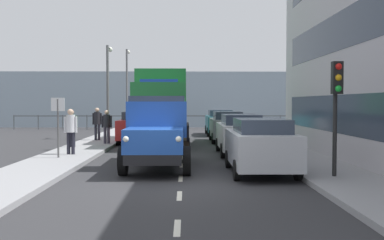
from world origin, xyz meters
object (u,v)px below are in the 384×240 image
object	(u,v)px
traffic_light_near	(336,93)
car_grey_kerbside_2	(227,126)
pedestrian_near_railing	(71,127)
pedestrian_with_bag	(97,121)
lamp_post_far	(127,81)
lorry_cargo_green	(162,105)
pedestrian_by_lamp	(72,125)
car_silver_kerbside_near	(260,145)
lamp_post_promenade	(108,81)
car_teal_kerbside_3	(220,122)
pedestrian_couple_b	(107,124)
car_white_kerbside_1	(240,134)
car_red_oppositeside_0	(138,127)
street_sign	(58,117)
truck_vintage_blue	(158,134)

from	to	relation	value
traffic_light_near	car_grey_kerbside_2	bearing A→B (deg)	-81.83
car_grey_kerbside_2	traffic_light_near	xyz separation A→B (m)	(-1.86, 12.96, 1.58)
pedestrian_near_railing	traffic_light_near	bearing A→B (deg)	147.16
pedestrian_with_bag	lamp_post_far	distance (m)	12.56
traffic_light_near	lamp_post_far	distance (m)	26.54
lorry_cargo_green	pedestrian_by_lamp	distance (m)	4.98
car_silver_kerbside_near	lamp_post_promenade	bearing A→B (deg)	-62.75
car_teal_kerbside_3	lamp_post_promenade	distance (m)	8.20
car_grey_kerbside_2	pedestrian_with_bag	distance (m)	7.23
pedestrian_with_bag	pedestrian_couple_b	bearing A→B (deg)	112.42
car_white_kerbside_1	pedestrian_near_railing	world-z (taller)	pedestrian_near_railing
car_red_oppositeside_0	pedestrian_with_bag	size ratio (longest dim) A/B	2.45
car_white_kerbside_1	street_sign	distance (m)	7.49
traffic_light_near	pedestrian_with_bag	bearing A→B (deg)	-54.42
car_silver_kerbside_near	car_white_kerbside_1	xyz separation A→B (m)	(0.00, -5.27, -0.00)
car_teal_kerbside_3	pedestrian_near_railing	world-z (taller)	pedestrian_near_railing
truck_vintage_blue	pedestrian_near_railing	world-z (taller)	truck_vintage_blue
lamp_post_promenade	street_sign	world-z (taller)	lamp_post_promenade
lorry_cargo_green	traffic_light_near	xyz separation A→B (m)	(-5.42, 11.45, 0.40)
car_white_kerbside_1	lamp_post_far	bearing A→B (deg)	-68.62
lamp_post_far	lamp_post_promenade	bearing A→B (deg)	90.63
car_silver_kerbside_near	pedestrian_by_lamp	xyz separation A→B (m)	(7.64, -7.24, 0.27)
lorry_cargo_green	car_red_oppositeside_0	size ratio (longest dim) A/B	1.88
car_silver_kerbside_near	lamp_post_promenade	world-z (taller)	lamp_post_promenade
car_white_kerbside_1	car_teal_kerbside_3	world-z (taller)	same
car_red_oppositeside_0	pedestrian_couple_b	world-z (taller)	pedestrian_couple_b
lorry_cargo_green	lamp_post_far	bearing A→B (deg)	-75.25
truck_vintage_blue	lorry_cargo_green	xyz separation A→B (m)	(0.30, -8.95, 0.90)
car_teal_kerbside_3	pedestrian_by_lamp	world-z (taller)	pedestrian_by_lamp
lorry_cargo_green	lamp_post_far	xyz separation A→B (m)	(3.55, -13.48, 1.91)
car_white_kerbside_1	traffic_light_near	bearing A→B (deg)	105.34
car_teal_kerbside_3	pedestrian_by_lamp	bearing A→B (deg)	51.87
pedestrian_by_lamp	pedestrian_with_bag	distance (m)	3.97
car_red_oppositeside_0	traffic_light_near	size ratio (longest dim) A/B	1.36
lorry_cargo_green	car_grey_kerbside_2	world-z (taller)	lorry_cargo_green
car_red_oppositeside_0	pedestrian_near_railing	world-z (taller)	pedestrian_near_railing
lorry_cargo_green	lamp_post_far	distance (m)	14.07
pedestrian_with_bag	traffic_light_near	size ratio (longest dim) A/B	0.56
truck_vintage_blue	lorry_cargo_green	bearing A→B (deg)	-88.07
street_sign	car_white_kerbside_1	bearing A→B (deg)	-162.69
car_red_oppositeside_0	pedestrian_by_lamp	distance (m)	4.54
truck_vintage_blue	car_silver_kerbside_near	world-z (taller)	truck_vintage_blue
car_silver_kerbside_near	car_white_kerbside_1	bearing A→B (deg)	-90.00
pedestrian_couple_b	lamp_post_promenade	distance (m)	5.21
car_white_kerbside_1	pedestrian_by_lamp	size ratio (longest dim) A/B	2.49
lorry_cargo_green	street_sign	distance (m)	7.76
pedestrian_with_bag	pedestrian_by_lamp	bearing A→B (deg)	83.82
lorry_cargo_green	car_teal_kerbside_3	distance (m)	7.96
lorry_cargo_green	car_teal_kerbside_3	xyz separation A→B (m)	(-3.56, -7.02, -1.18)
truck_vintage_blue	lorry_cargo_green	distance (m)	9.00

